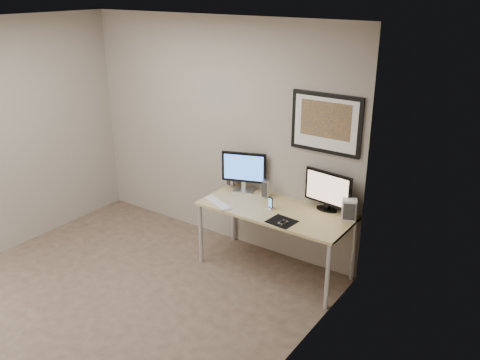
{
  "coord_description": "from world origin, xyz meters",
  "views": [
    {
      "loc": [
        3.41,
        -2.78,
        2.93
      ],
      "look_at": [
        0.72,
        1.1,
        1.07
      ],
      "focal_mm": 38.0,
      "sensor_mm": 36.0,
      "label": 1
    }
  ],
  "objects_px": {
    "monitor_tv": "(328,190)",
    "fan_unit": "(349,210)",
    "desk": "(276,215)",
    "speaker_right": "(266,189)",
    "monitor_large": "(244,170)",
    "phone_dock": "(271,203)",
    "keyboard": "(218,203)",
    "framed_art": "(326,123)",
    "speaker_left": "(231,177)"
  },
  "relations": [
    {
      "from": "speaker_left",
      "to": "fan_unit",
      "type": "relative_size",
      "value": 0.92
    },
    {
      "from": "desk",
      "to": "speaker_right",
      "type": "distance_m",
      "value": 0.36
    },
    {
      "from": "keyboard",
      "to": "desk",
      "type": "bearing_deg",
      "value": 46.39
    },
    {
      "from": "desk",
      "to": "framed_art",
      "type": "distance_m",
      "value": 1.07
    },
    {
      "from": "phone_dock",
      "to": "monitor_large",
      "type": "bearing_deg",
      "value": 172.05
    },
    {
      "from": "monitor_tv",
      "to": "keyboard",
      "type": "height_order",
      "value": "monitor_tv"
    },
    {
      "from": "speaker_left",
      "to": "fan_unit",
      "type": "xyz_separation_m",
      "value": [
        1.47,
        -0.07,
        0.01
      ]
    },
    {
      "from": "speaker_left",
      "to": "phone_dock",
      "type": "relative_size",
      "value": 1.48
    },
    {
      "from": "desk",
      "to": "monitor_large",
      "type": "bearing_deg",
      "value": 159.12
    },
    {
      "from": "fan_unit",
      "to": "phone_dock",
      "type": "bearing_deg",
      "value": 173.56
    },
    {
      "from": "speaker_right",
      "to": "keyboard",
      "type": "xyz_separation_m",
      "value": [
        -0.33,
        -0.43,
        -0.09
      ]
    },
    {
      "from": "monitor_tv",
      "to": "fan_unit",
      "type": "relative_size",
      "value": 2.43
    },
    {
      "from": "monitor_large",
      "to": "speaker_left",
      "type": "distance_m",
      "value": 0.26
    },
    {
      "from": "speaker_left",
      "to": "speaker_right",
      "type": "xyz_separation_m",
      "value": [
        0.5,
        -0.06,
        -0.0
      ]
    },
    {
      "from": "speaker_left",
      "to": "phone_dock",
      "type": "xyz_separation_m",
      "value": [
        0.71,
        -0.3,
        -0.03
      ]
    },
    {
      "from": "desk",
      "to": "speaker_left",
      "type": "relative_size",
      "value": 7.94
    },
    {
      "from": "monitor_tv",
      "to": "fan_unit",
      "type": "xyz_separation_m",
      "value": [
        0.27,
        -0.08,
        -0.11
      ]
    },
    {
      "from": "monitor_tv",
      "to": "framed_art",
      "type": "bearing_deg",
      "value": 154.57
    },
    {
      "from": "speaker_right",
      "to": "phone_dock",
      "type": "distance_m",
      "value": 0.32
    },
    {
      "from": "speaker_left",
      "to": "speaker_right",
      "type": "bearing_deg",
      "value": 14.84
    },
    {
      "from": "monitor_large",
      "to": "phone_dock",
      "type": "relative_size",
      "value": 3.51
    },
    {
      "from": "monitor_large",
      "to": "keyboard",
      "type": "distance_m",
      "value": 0.5
    },
    {
      "from": "speaker_left",
      "to": "keyboard",
      "type": "xyz_separation_m",
      "value": [
        0.17,
        -0.49,
        -0.09
      ]
    },
    {
      "from": "monitor_large",
      "to": "phone_dock",
      "type": "bearing_deg",
      "value": -46.05
    },
    {
      "from": "monitor_large",
      "to": "phone_dock",
      "type": "height_order",
      "value": "monitor_large"
    },
    {
      "from": "desk",
      "to": "monitor_large",
      "type": "relative_size",
      "value": 3.34
    },
    {
      "from": "monitor_tv",
      "to": "speaker_left",
      "type": "distance_m",
      "value": 1.2
    },
    {
      "from": "speaker_left",
      "to": "keyboard",
      "type": "distance_m",
      "value": 0.52
    },
    {
      "from": "speaker_left",
      "to": "speaker_right",
      "type": "relative_size",
      "value": 1.01
    },
    {
      "from": "keyboard",
      "to": "fan_unit",
      "type": "xyz_separation_m",
      "value": [
        1.3,
        0.42,
        0.1
      ]
    },
    {
      "from": "monitor_large",
      "to": "fan_unit",
      "type": "height_order",
      "value": "monitor_large"
    },
    {
      "from": "desk",
      "to": "speaker_left",
      "type": "bearing_deg",
      "value": 160.95
    },
    {
      "from": "desk",
      "to": "monitor_large",
      "type": "distance_m",
      "value": 0.66
    },
    {
      "from": "speaker_left",
      "to": "phone_dock",
      "type": "distance_m",
      "value": 0.77
    },
    {
      "from": "monitor_tv",
      "to": "speaker_left",
      "type": "relative_size",
      "value": 2.63
    },
    {
      "from": "speaker_left",
      "to": "monitor_large",
      "type": "bearing_deg",
      "value": 7.45
    },
    {
      "from": "keyboard",
      "to": "fan_unit",
      "type": "height_order",
      "value": "fan_unit"
    },
    {
      "from": "desk",
      "to": "fan_unit",
      "type": "xyz_separation_m",
      "value": [
        0.72,
        0.19,
        0.17
      ]
    },
    {
      "from": "speaker_right",
      "to": "phone_dock",
      "type": "bearing_deg",
      "value": -60.86
    },
    {
      "from": "monitor_large",
      "to": "speaker_right",
      "type": "relative_size",
      "value": 2.4
    },
    {
      "from": "monitor_large",
      "to": "monitor_tv",
      "type": "relative_size",
      "value": 0.9
    },
    {
      "from": "framed_art",
      "to": "phone_dock",
      "type": "height_order",
      "value": "framed_art"
    },
    {
      "from": "phone_dock",
      "to": "speaker_left",
      "type": "bearing_deg",
      "value": 175.42
    },
    {
      "from": "framed_art",
      "to": "monitor_large",
      "type": "height_order",
      "value": "framed_art"
    },
    {
      "from": "speaker_left",
      "to": "fan_unit",
      "type": "height_order",
      "value": "fan_unit"
    },
    {
      "from": "framed_art",
      "to": "keyboard",
      "type": "bearing_deg",
      "value": -148.92
    },
    {
      "from": "phone_dock",
      "to": "framed_art",
      "type": "bearing_deg",
      "value": 61.92
    },
    {
      "from": "monitor_large",
      "to": "keyboard",
      "type": "height_order",
      "value": "monitor_large"
    },
    {
      "from": "monitor_large",
      "to": "speaker_left",
      "type": "height_order",
      "value": "monitor_large"
    },
    {
      "from": "phone_dock",
      "to": "fan_unit",
      "type": "height_order",
      "value": "fan_unit"
    }
  ]
}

